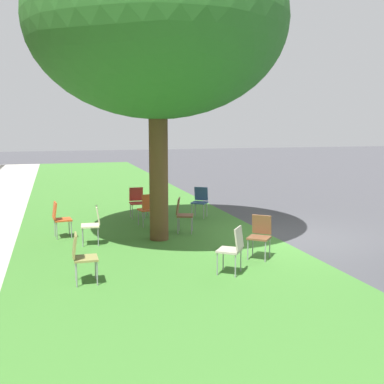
{
  "coord_description": "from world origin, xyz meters",
  "views": [
    {
      "loc": [
        -10.15,
        5.27,
        2.72
      ],
      "look_at": [
        1.52,
        1.87,
        0.98
      ],
      "focal_mm": 44.47,
      "sensor_mm": 36.0,
      "label": 1
    }
  ],
  "objects": [
    {
      "name": "chair_2",
      "position": [
        -1.47,
        1.3,
        0.52
      ],
      "size": [
        0.59,
        0.59,
        0.88
      ],
      "color": "brown",
      "rests_on": "ground"
    },
    {
      "name": "ground",
      "position": [
        0.0,
        0.0,
        0.0
      ],
      "size": [
        80.0,
        80.0,
        0.0
      ],
      "primitive_type": "plane",
      "color": "#424247"
    },
    {
      "name": "street_tree",
      "position": [
        0.65,
        2.93,
        4.97
      ],
      "size": [
        5.84,
        5.84,
        7.14
      ],
      "color": "brown",
      "rests_on": "ground"
    },
    {
      "name": "chair_3",
      "position": [
        1.48,
        5.19,
        0.52
      ],
      "size": [
        0.46,
        0.47,
        0.88
      ],
      "color": "#C64C1E",
      "rests_on": "ground"
    },
    {
      "name": "chair_0",
      "position": [
        1.19,
        2.22,
        0.52
      ],
      "size": [
        0.53,
        0.54,
        0.88
      ],
      "color": "brown",
      "rests_on": "ground"
    },
    {
      "name": "chair_7",
      "position": [
        0.61,
        4.47,
        0.52
      ],
      "size": [
        0.45,
        0.45,
        0.88
      ],
      "color": "beige",
      "rests_on": "ground"
    },
    {
      "name": "chair_1",
      "position": [
        -2.3,
        2.2,
        0.52
      ],
      "size": [
        0.58,
        0.58,
        0.88
      ],
      "color": "#ADA393",
      "rests_on": "ground"
    },
    {
      "name": "chair_4",
      "position": [
        2.18,
        2.91,
        0.52
      ],
      "size": [
        0.49,
        0.49,
        0.88
      ],
      "color": "#C64C1E",
      "rests_on": "ground"
    },
    {
      "name": "chair_5",
      "position": [
        3.69,
        2.34,
        0.52
      ],
      "size": [
        0.59,
        0.59,
        0.88
      ],
      "color": "#335184",
      "rests_on": "ground"
    },
    {
      "name": "chair_8",
      "position": [
        3.01,
        1.19,
        0.52
      ],
      "size": [
        0.58,
        0.58,
        0.88
      ],
      "color": "#335184",
      "rests_on": "ground"
    },
    {
      "name": "chair_9",
      "position": [
        3.44,
        2.99,
        0.52
      ],
      "size": [
        0.42,
        0.42,
        0.88
      ],
      "color": "#B7332D",
      "rests_on": "ground"
    },
    {
      "name": "grass_verge",
      "position": [
        0.0,
        3.2,
        0.0
      ],
      "size": [
        48.0,
        6.0,
        0.01
      ],
      "primitive_type": "cube",
      "color": "#3D752D",
      "rests_on": "ground"
    },
    {
      "name": "chair_6",
      "position": [
        -2.06,
        4.88,
        0.52
      ],
      "size": [
        0.42,
        0.43,
        0.88
      ],
      "color": "olive",
      "rests_on": "ground"
    }
  ]
}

